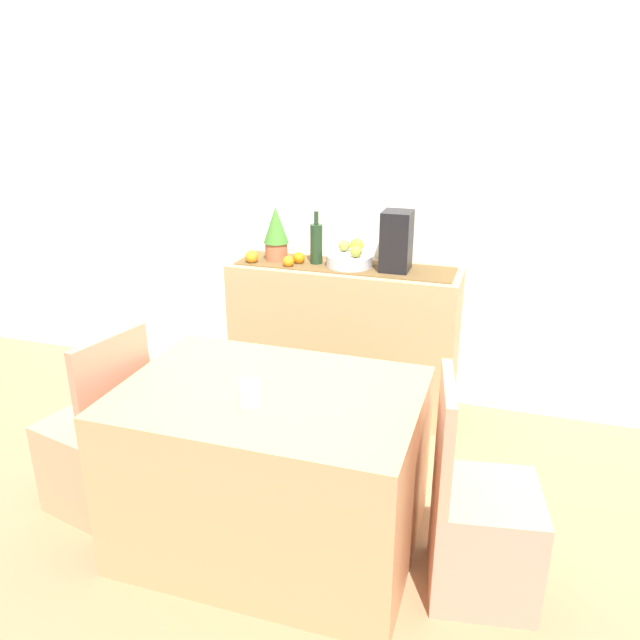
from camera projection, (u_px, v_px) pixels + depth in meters
ground_plane at (298, 491)px, 3.09m from camera, size 6.40×6.40×0.02m
room_wall_rear at (362, 181)px, 3.65m from camera, size 6.40×0.06×2.70m
sideboard_console at (343, 338)px, 3.75m from camera, size 1.34×0.42×0.90m
table_runner at (345, 266)px, 3.59m from camera, size 1.26×0.32×0.01m
fruit_bowl at (350, 260)px, 3.57m from camera, size 0.27×0.27×0.07m
apple_upper at (356, 252)px, 3.50m from camera, size 0.07×0.07×0.07m
apple_center at (344, 246)px, 3.62m from camera, size 0.07×0.07×0.07m
apple_right at (357, 245)px, 3.61m from camera, size 0.08×0.08×0.08m
wine_bottle at (316, 243)px, 3.60m from camera, size 0.07×0.07×0.31m
coffee_maker at (396, 242)px, 3.45m from camera, size 0.16×0.18×0.34m
potted_plant at (276, 233)px, 3.65m from camera, size 0.15×0.15×0.32m
orange_loose_end at (252, 257)px, 3.64m from camera, size 0.08×0.08×0.08m
orange_loose_far at (299, 258)px, 3.63m from camera, size 0.07×0.07×0.07m
orange_loose_near_bowl at (288, 261)px, 3.57m from camera, size 0.07×0.07×0.07m
dining_table at (272, 469)px, 2.62m from camera, size 1.21×0.85×0.74m
coffee_cup at (249, 393)px, 2.37m from camera, size 0.08×0.08×0.09m
chair_near_window at (99, 455)px, 2.90m from camera, size 0.48×0.48×0.90m
chair_by_corner at (480, 531)px, 2.41m from camera, size 0.46×0.46×0.90m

